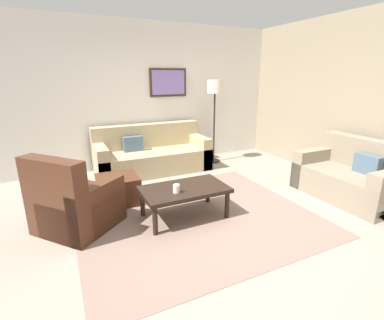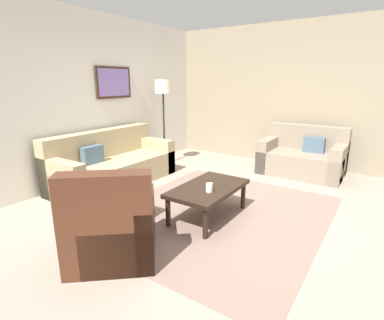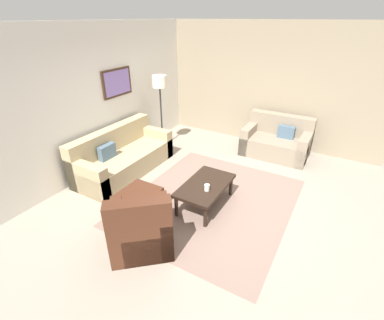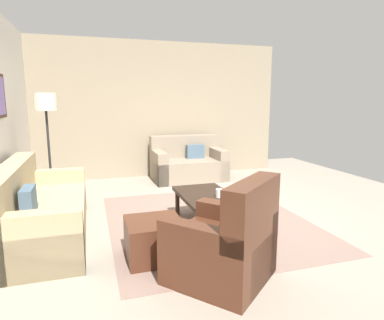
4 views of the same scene
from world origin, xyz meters
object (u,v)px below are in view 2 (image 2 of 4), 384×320
armchair_leather (112,230)px  ottoman (122,206)px  couch_main (111,166)px  lamp_standing (163,95)px  cup (209,188)px  coffee_table (208,190)px  couch_loveseat (303,158)px  framed_artwork (114,82)px

armchair_leather → ottoman: 0.83m
couch_main → ottoman: 1.52m
lamp_standing → cup: bearing=-129.5°
couch_main → coffee_table: 2.05m
couch_loveseat → couch_main: bearing=133.0°
ottoman → cup: cup is taller
lamp_standing → couch_loveseat: bearing=-68.2°
ottoman → framed_artwork: 2.62m
couch_main → ottoman: couch_main is taller
coffee_table → framed_artwork: size_ratio=1.42×
coffee_table → framed_artwork: (0.75, 2.45, 1.30)m
ottoman → lamp_standing: 2.83m
cup → armchair_leather: bearing=161.7°
armchair_leather → cup: (1.17, -0.39, 0.16)m
couch_loveseat → lamp_standing: 2.92m
couch_main → coffee_table: size_ratio=1.95×
coffee_table → cup: cup is taller
couch_main → framed_artwork: (0.55, 0.41, 1.36)m
couch_loveseat → ottoman: 3.53m
coffee_table → cup: bearing=-145.7°
armchair_leather → coffee_table: armchair_leather is taller
armchair_leather → lamp_standing: size_ratio=0.66×
ottoman → couch_loveseat: bearing=-22.1°
coffee_table → lamp_standing: size_ratio=0.64×
couch_main → cup: (-0.36, -2.15, 0.17)m
armchair_leather → lamp_standing: 3.55m
couch_main → couch_loveseat: 3.49m
lamp_standing → coffee_table: bearing=-128.4°
cup → lamp_standing: bearing=50.5°
couch_main → framed_artwork: 1.52m
coffee_table → lamp_standing: bearing=51.6°
ottoman → couch_main: bearing=53.7°
couch_main → coffee_table: couch_main is taller
cup → lamp_standing: size_ratio=0.06×
cup → framed_artwork: size_ratio=0.14×
ottoman → coffee_table: coffee_table is taller
lamp_standing → ottoman: bearing=-152.6°
armchair_leather → ottoman: size_ratio=2.01×
ottoman → framed_artwork: framed_artwork is taller
couch_main → framed_artwork: framed_artwork is taller
couch_loveseat → framed_artwork: framed_artwork is taller
couch_loveseat → framed_artwork: 3.74m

